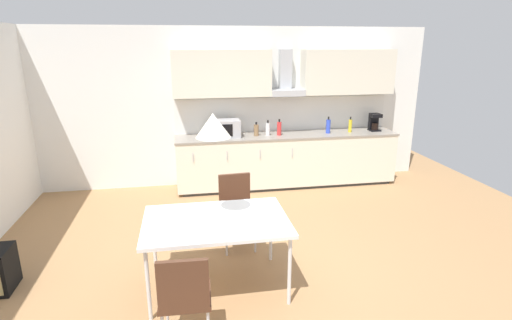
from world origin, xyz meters
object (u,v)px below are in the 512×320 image
(microwave, at_px, (225,128))
(coffee_maker, at_px, (374,122))
(pendant_lamp, at_px, (213,125))
(bottle_red, at_px, (279,128))
(bottle_yellow, at_px, (350,126))
(bottle_blue, at_px, (328,126))
(chair_far_right, at_px, (236,203))
(dining_table, at_px, (216,224))
(bottle_white, at_px, (268,129))
(bottle_brown, at_px, (256,130))
(chair_near_left, at_px, (185,293))

(microwave, height_order, coffee_maker, coffee_maker)
(pendant_lamp, bearing_deg, coffee_maker, 43.43)
(coffee_maker, bearing_deg, bottle_red, -177.50)
(microwave, xyz_separation_m, bottle_yellow, (2.15, -0.03, -0.03))
(bottle_red, height_order, bottle_blue, bottle_blue)
(chair_far_right, xyz_separation_m, pendant_lamp, (-0.31, -0.85, 1.12))
(chair_far_right, bearing_deg, bottle_red, 63.04)
(bottle_yellow, bearing_deg, microwave, 179.17)
(microwave, distance_m, dining_table, 2.87)
(bottle_white, bearing_deg, coffee_maker, 1.45)
(coffee_maker, xyz_separation_m, chair_far_right, (-2.70, -2.00, -0.51))
(bottle_brown, bearing_deg, chair_near_left, -108.49)
(bottle_brown, height_order, dining_table, bottle_brown)
(coffee_maker, relative_size, bottle_red, 1.11)
(microwave, distance_m, bottle_white, 0.71)
(bottle_brown, relative_size, dining_table, 0.16)
(microwave, xyz_separation_m, bottle_blue, (1.75, -0.04, -0.02))
(chair_far_right, bearing_deg, coffee_maker, 36.52)
(chair_far_right, bearing_deg, bottle_white, 67.94)
(coffee_maker, height_order, chair_near_left, coffee_maker)
(bottle_red, height_order, chair_far_right, bottle_red)
(bottle_red, distance_m, bottle_blue, 0.85)
(microwave, relative_size, coffee_maker, 1.60)
(dining_table, bearing_deg, microwave, 82.16)
(coffee_maker, relative_size, bottle_blue, 1.07)
(bottle_white, height_order, chair_near_left, bottle_white)
(bottle_white, xyz_separation_m, chair_near_left, (-1.41, -3.64, -0.47))
(bottle_red, height_order, dining_table, bottle_red)
(bottle_brown, height_order, chair_far_right, bottle_brown)
(microwave, height_order, chair_near_left, microwave)
(bottle_white, bearing_deg, chair_near_left, -111.18)
(bottle_brown, bearing_deg, bottle_red, -4.05)
(bottle_white, xyz_separation_m, chair_far_right, (-0.79, -1.95, -0.47))
(chair_near_left, relative_size, pendant_lamp, 2.72)
(bottle_yellow, distance_m, chair_near_left, 4.65)
(bottle_blue, height_order, chair_far_right, bottle_blue)
(bottle_yellow, height_order, pendant_lamp, pendant_lamp)
(coffee_maker, relative_size, bottle_yellow, 1.13)
(coffee_maker, distance_m, bottle_yellow, 0.47)
(microwave, height_order, bottle_brown, microwave)
(dining_table, bearing_deg, coffee_maker, 43.43)
(coffee_maker, relative_size, dining_table, 0.22)
(bottle_yellow, bearing_deg, bottle_red, -179.19)
(microwave, distance_m, bottle_blue, 1.75)
(bottle_white, relative_size, bottle_brown, 1.10)
(dining_table, bearing_deg, bottle_yellow, 47.69)
(coffee_maker, bearing_deg, microwave, -179.42)
(bottle_white, relative_size, bottle_yellow, 0.95)
(microwave, bearing_deg, chair_far_right, -92.38)
(pendant_lamp, bearing_deg, bottle_white, 68.59)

